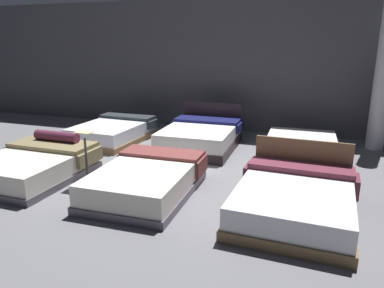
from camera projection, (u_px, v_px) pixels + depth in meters
ground_plane at (175, 170)px, 7.04m from camera, size 18.00×18.00×0.02m
showroom_back_wall at (224, 66)px, 9.84m from camera, size 18.00×0.06×3.50m
bed_0 at (34, 165)px, 6.56m from camera, size 1.74×2.00×0.71m
bed_1 at (146, 180)px, 5.89m from camera, size 1.54×2.14×0.51m
bed_2 at (294, 200)px, 5.11m from camera, size 1.73×2.10×0.89m
bed_3 at (115, 131)px, 9.10m from camera, size 1.62×2.21×0.52m
bed_4 at (201, 136)px, 8.41m from camera, size 1.67×2.20×0.91m
bed_5 at (301, 149)px, 7.70m from camera, size 1.56×2.17×0.41m
price_sign at (87, 165)px, 6.20m from camera, size 0.28×0.24×0.94m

